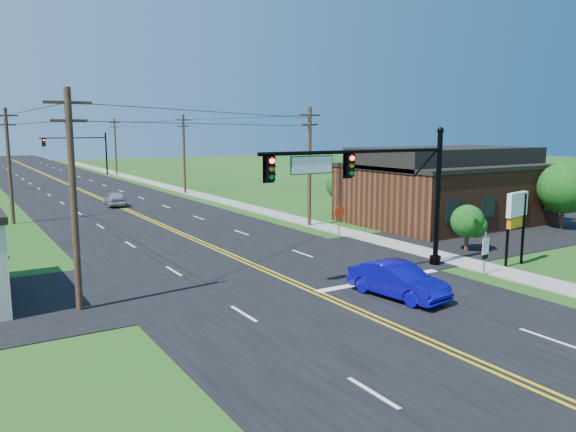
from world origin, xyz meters
TOP-DOWN VIEW (x-y plane):
  - ground at (0.00, 0.00)m, footprint 260.00×260.00m
  - road_main at (0.00, 50.00)m, footprint 16.00×220.00m
  - road_cross at (0.00, 12.00)m, footprint 70.00×10.00m
  - sidewalk at (10.50, 40.00)m, footprint 2.00×160.00m
  - signal_mast_main at (4.34, 8.00)m, footprint 11.30×0.60m
  - signal_mast_far at (4.44, 80.00)m, footprint 10.98×0.60m
  - brick_building at (20.00, 18.00)m, footprint 14.20×11.20m
  - utility_pole_left_a at (-9.50, 10.00)m, footprint 1.80×0.28m
  - utility_pole_left_b at (-9.50, 35.00)m, footprint 1.80×0.28m
  - utility_pole_right_a at (9.80, 22.00)m, footprint 1.80×0.28m
  - utility_pole_right_b at (9.80, 48.00)m, footprint 1.80×0.28m
  - utility_pole_right_c at (9.80, 78.00)m, footprint 1.80×0.28m
  - tree_right_front at (25.00, 11.00)m, footprint 3.80×3.80m
  - tree_right_back at (16.00, 26.00)m, footprint 3.00×3.00m
  - shrub_corner at (13.00, 9.50)m, footprint 2.00×2.00m
  - blue_car at (2.81, 4.47)m, footprint 2.30×4.86m
  - distant_car at (-0.03, 41.02)m, footprint 2.16×4.35m
  - route_sign at (9.22, 5.05)m, footprint 0.56×0.13m
  - stop_sign at (8.50, 16.41)m, footprint 0.82×0.11m
  - pylon_sign at (12.36, 5.66)m, footprint 1.97×0.68m

SIDE VIEW (x-z plane):
  - ground at x=0.00m, z-range 0.00..0.00m
  - road_main at x=0.00m, z-range 0.00..0.04m
  - road_cross at x=0.00m, z-range 0.00..0.04m
  - sidewalk at x=10.50m, z-range 0.00..0.08m
  - distant_car at x=-0.03m, z-range 0.00..1.43m
  - blue_car at x=2.81m, z-range 0.00..1.54m
  - route_sign at x=9.22m, z-range 0.19..2.44m
  - stop_sign at x=8.50m, z-range 0.51..2.80m
  - shrub_corner at x=13.00m, z-range 0.42..3.28m
  - brick_building at x=20.00m, z-range 0.00..4.70m
  - tree_right_back at x=16.00m, z-range 0.55..4.65m
  - pylon_sign at x=12.36m, z-range 0.93..4.95m
  - tree_right_front at x=25.00m, z-range 0.60..5.60m
  - signal_mast_far at x=4.44m, z-range 0.81..8.29m
  - utility_pole_left_a at x=-9.50m, z-range 0.22..9.22m
  - utility_pole_left_b at x=-9.50m, z-range 0.22..9.22m
  - utility_pole_right_a at x=9.80m, z-range 0.22..9.22m
  - utility_pole_right_b at x=9.80m, z-range 0.22..9.22m
  - utility_pole_right_c at x=9.80m, z-range 0.22..9.22m
  - signal_mast_main at x=4.34m, z-range 1.01..8.49m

